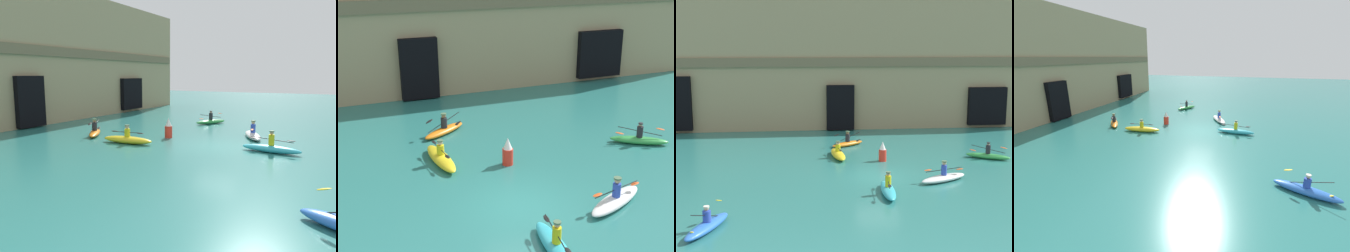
% 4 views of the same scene
% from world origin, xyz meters
% --- Properties ---
extents(ground_plane, '(120.00, 120.00, 0.00)m').
position_xyz_m(ground_plane, '(0.00, 0.00, 0.00)').
color(ground_plane, '#28706B').
extents(cliff_bluff, '(45.42, 6.16, 11.57)m').
position_xyz_m(cliff_bluff, '(-0.39, 18.11, 5.76)').
color(cliff_bluff, '#9E8966').
rests_on(cliff_bluff, ground).
extents(kayak_orange, '(2.76, 2.17, 1.15)m').
position_xyz_m(kayak_orange, '(-0.81, 8.50, 0.24)').
color(kayak_orange, orange).
rests_on(kayak_orange, ground).
extents(kayak_white, '(3.17, 2.08, 1.18)m').
position_xyz_m(kayak_white, '(3.51, -1.26, 0.23)').
color(kayak_white, white).
rests_on(kayak_white, ground).
extents(kayak_yellow, '(1.10, 3.33, 1.14)m').
position_xyz_m(kayak_yellow, '(-1.87, 4.96, 0.26)').
color(kayak_yellow, yellow).
rests_on(kayak_yellow, ground).
extents(kayak_green, '(2.82, 2.12, 1.12)m').
position_xyz_m(kayak_green, '(8.11, 3.54, 0.23)').
color(kayak_green, green).
rests_on(kayak_green, ground).
extents(kayak_cyan, '(0.88, 3.19, 1.19)m').
position_xyz_m(kayak_cyan, '(-0.05, -3.18, 0.25)').
color(kayak_cyan, '#33B2C6').
rests_on(kayak_cyan, ground).
extents(marker_buoy, '(0.50, 0.50, 1.31)m').
position_xyz_m(marker_buoy, '(0.96, 3.67, 0.61)').
color(marker_buoy, red).
rests_on(marker_buoy, ground).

